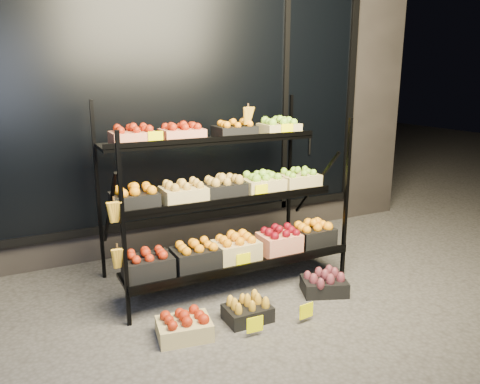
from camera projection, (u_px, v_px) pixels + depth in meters
ground at (257, 306)px, 3.89m from camera, size 24.00×24.00×0.00m
building at (157, 84)px, 5.70m from camera, size 6.00×2.08×3.50m
display_rack at (225, 198)px, 4.21m from camera, size 2.18×1.02×1.69m
tag_floor_a at (255, 329)px, 3.42m from camera, size 0.13×0.01×0.12m
tag_floor_b at (306, 315)px, 3.62m from camera, size 0.13×0.01×0.12m
floor_crate_left at (184, 326)px, 3.41m from camera, size 0.43×0.34×0.20m
floor_crate_midleft at (248, 310)px, 3.65m from camera, size 0.35×0.26×0.18m
floor_crate_right at (324, 283)px, 4.10m from camera, size 0.45×0.40×0.19m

